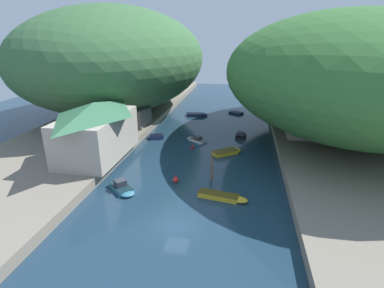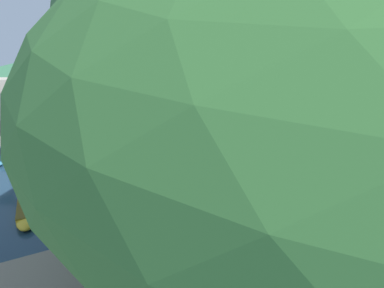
{
  "view_description": "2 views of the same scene",
  "coord_description": "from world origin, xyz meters",
  "px_view_note": "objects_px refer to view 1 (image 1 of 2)",
  "views": [
    {
      "loc": [
        6.17,
        -25.61,
        18.76
      ],
      "look_at": [
        -1.5,
        18.02,
        2.47
      ],
      "focal_mm": 28.0,
      "sensor_mm": 36.0,
      "label": 1
    },
    {
      "loc": [
        36.24,
        3.55,
        16.65
      ],
      "look_at": [
        0.2,
        23.1,
        1.53
      ],
      "focal_mm": 40.0,
      "sensor_mm": 36.0,
      "label": 2
    }
  ],
  "objects_px": {
    "right_bank_cottage": "(299,121)",
    "waterfront_building": "(96,129)",
    "boat_yellow_tender": "(198,115)",
    "boat_cabin_cruiser": "(196,139)",
    "boat_white_cruiser": "(228,152)",
    "person_on_quay": "(125,134)",
    "boathouse_shed": "(134,112)",
    "boat_far_right_bank": "(241,135)",
    "boat_moored_right": "(155,137)",
    "channel_buoy_near": "(176,179)",
    "boat_near_quay": "(235,113)",
    "channel_buoy_far": "(192,147)",
    "boat_mid_channel": "(122,188)",
    "boat_red_skiff": "(224,197)"
  },
  "relations": [
    {
      "from": "boat_yellow_tender",
      "to": "boat_cabin_cruiser",
      "type": "bearing_deg",
      "value": -0.56
    },
    {
      "from": "boat_white_cruiser",
      "to": "boat_yellow_tender",
      "type": "height_order",
      "value": "boat_yellow_tender"
    },
    {
      "from": "boat_mid_channel",
      "to": "boathouse_shed",
      "type": "bearing_deg",
      "value": -119.91
    },
    {
      "from": "boat_yellow_tender",
      "to": "boat_red_skiff",
      "type": "bearing_deg",
      "value": 5.02
    },
    {
      "from": "boat_yellow_tender",
      "to": "channel_buoy_near",
      "type": "xyz_separation_m",
      "value": [
        2.51,
        -34.97,
        0.11
      ]
    },
    {
      "from": "boat_white_cruiser",
      "to": "channel_buoy_near",
      "type": "distance_m",
      "value": 13.26
    },
    {
      "from": "person_on_quay",
      "to": "boat_near_quay",
      "type": "bearing_deg",
      "value": -47.19
    },
    {
      "from": "boat_yellow_tender",
      "to": "boat_near_quay",
      "type": "distance_m",
      "value": 9.69
    },
    {
      "from": "boat_far_right_bank",
      "to": "boat_near_quay",
      "type": "bearing_deg",
      "value": 100.07
    },
    {
      "from": "boat_white_cruiser",
      "to": "boat_mid_channel",
      "type": "bearing_deg",
      "value": -77.19
    },
    {
      "from": "boat_yellow_tender",
      "to": "person_on_quay",
      "type": "distance_m",
      "value": 24.8
    },
    {
      "from": "boat_mid_channel",
      "to": "channel_buoy_near",
      "type": "relative_size",
      "value": 3.92
    },
    {
      "from": "waterfront_building",
      "to": "right_bank_cottage",
      "type": "distance_m",
      "value": 34.88
    },
    {
      "from": "waterfront_building",
      "to": "right_bank_cottage",
      "type": "height_order",
      "value": "waterfront_building"
    },
    {
      "from": "boat_yellow_tender",
      "to": "boat_far_right_bank",
      "type": "height_order",
      "value": "boat_far_right_bank"
    },
    {
      "from": "boat_near_quay",
      "to": "channel_buoy_near",
      "type": "relative_size",
      "value": 3.63
    },
    {
      "from": "right_bank_cottage",
      "to": "boat_moored_right",
      "type": "xyz_separation_m",
      "value": [
        -26.4,
        -2.45,
        -3.83
      ]
    },
    {
      "from": "boat_white_cruiser",
      "to": "boat_cabin_cruiser",
      "type": "bearing_deg",
      "value": -168.14
    },
    {
      "from": "boathouse_shed",
      "to": "right_bank_cottage",
      "type": "relative_size",
      "value": 1.13
    },
    {
      "from": "waterfront_building",
      "to": "boat_far_right_bank",
      "type": "bearing_deg",
      "value": 37.88
    },
    {
      "from": "boat_white_cruiser",
      "to": "person_on_quay",
      "type": "relative_size",
      "value": 3.09
    },
    {
      "from": "boat_moored_right",
      "to": "boat_cabin_cruiser",
      "type": "bearing_deg",
      "value": -107.27
    },
    {
      "from": "boat_near_quay",
      "to": "person_on_quay",
      "type": "distance_m",
      "value": 32.55
    },
    {
      "from": "boat_far_right_bank",
      "to": "channel_buoy_near",
      "type": "relative_size",
      "value": 2.94
    },
    {
      "from": "boat_yellow_tender",
      "to": "boat_white_cruiser",
      "type": "bearing_deg",
      "value": 12.07
    },
    {
      "from": "boat_moored_right",
      "to": "channel_buoy_far",
      "type": "height_order",
      "value": "channel_buoy_far"
    },
    {
      "from": "boathouse_shed",
      "to": "boat_far_right_bank",
      "type": "xyz_separation_m",
      "value": [
        21.61,
        0.05,
        -3.64
      ]
    },
    {
      "from": "boat_cabin_cruiser",
      "to": "boat_yellow_tender",
      "type": "bearing_deg",
      "value": 41.42
    },
    {
      "from": "right_bank_cottage",
      "to": "boat_near_quay",
      "type": "bearing_deg",
      "value": 121.76
    },
    {
      "from": "boat_white_cruiser",
      "to": "person_on_quay",
      "type": "height_order",
      "value": "person_on_quay"
    },
    {
      "from": "boat_near_quay",
      "to": "channel_buoy_far",
      "type": "height_order",
      "value": "channel_buoy_far"
    },
    {
      "from": "boat_mid_channel",
      "to": "boat_red_skiff",
      "type": "bearing_deg",
      "value": 134.26
    },
    {
      "from": "right_bank_cottage",
      "to": "boat_far_right_bank",
      "type": "distance_m",
      "value": 10.94
    },
    {
      "from": "boat_moored_right",
      "to": "boat_red_skiff",
      "type": "height_order",
      "value": "boat_red_skiff"
    },
    {
      "from": "boat_mid_channel",
      "to": "channel_buoy_near",
      "type": "distance_m",
      "value": 7.05
    },
    {
      "from": "boat_cabin_cruiser",
      "to": "waterfront_building",
      "type": "bearing_deg",
      "value": 167.79
    },
    {
      "from": "boat_near_quay",
      "to": "boat_cabin_cruiser",
      "type": "bearing_deg",
      "value": -161.05
    },
    {
      "from": "boat_moored_right",
      "to": "person_on_quay",
      "type": "relative_size",
      "value": 2.1
    },
    {
      "from": "boat_red_skiff",
      "to": "boat_far_right_bank",
      "type": "xyz_separation_m",
      "value": [
        1.49,
        24.02,
        0.01
      ]
    },
    {
      "from": "boathouse_shed",
      "to": "boat_yellow_tender",
      "type": "xyz_separation_m",
      "value": [
        10.87,
        14.25,
        -3.64
      ]
    },
    {
      "from": "right_bank_cottage",
      "to": "boat_red_skiff",
      "type": "bearing_deg",
      "value": -117.18
    },
    {
      "from": "boat_red_skiff",
      "to": "boat_near_quay",
      "type": "relative_size",
      "value": 1.46
    },
    {
      "from": "boathouse_shed",
      "to": "boat_far_right_bank",
      "type": "relative_size",
      "value": 2.1
    },
    {
      "from": "right_bank_cottage",
      "to": "waterfront_building",
      "type": "bearing_deg",
      "value": -154.16
    },
    {
      "from": "right_bank_cottage",
      "to": "boat_moored_right",
      "type": "distance_m",
      "value": 26.79
    },
    {
      "from": "boat_near_quay",
      "to": "person_on_quay",
      "type": "relative_size",
      "value": 2.52
    },
    {
      "from": "boat_moored_right",
      "to": "boat_near_quay",
      "type": "xyz_separation_m",
      "value": [
        14.31,
        21.98,
        -0.09
      ]
    },
    {
      "from": "boat_yellow_tender",
      "to": "person_on_quay",
      "type": "relative_size",
      "value": 3.18
    },
    {
      "from": "boat_moored_right",
      "to": "boat_yellow_tender",
      "type": "relative_size",
      "value": 0.66
    },
    {
      "from": "boat_cabin_cruiser",
      "to": "channel_buoy_near",
      "type": "height_order",
      "value": "channel_buoy_near"
    }
  ]
}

